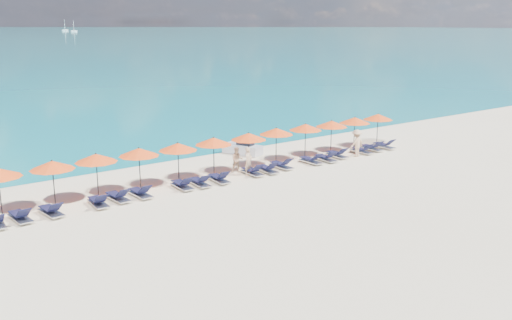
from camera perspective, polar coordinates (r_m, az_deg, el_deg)
ground at (r=29.14m, az=3.57°, el=-3.40°), size 1400.00×1400.00×0.00m
sailboat_near at (r=547.45m, az=-17.74°, el=12.21°), size 5.48×1.83×10.05m
sailboat_far at (r=605.88m, az=-18.56°, el=12.24°), size 6.00×2.00×11.00m
jetski at (r=37.72m, az=-1.33°, el=1.17°), size 1.83×2.84×0.95m
beachgoer_a at (r=32.49m, az=-0.77°, el=-0.10°), size 0.69×0.58×1.62m
beachgoer_b at (r=33.10m, az=-1.89°, el=0.02°), size 0.83×0.72×1.48m
beachgoer_c at (r=37.48m, az=10.02°, el=1.67°), size 1.19×0.63×1.78m
umbrella_1 at (r=28.26m, az=-19.72°, el=-0.49°), size 2.10×2.10×2.28m
umbrella_2 at (r=29.11m, az=-15.71°, el=0.20°), size 2.10×2.10×2.28m
umbrella_3 at (r=29.91m, az=-11.63°, el=0.78°), size 2.10×2.10×2.28m
umbrella_4 at (r=30.83m, az=-7.82°, el=1.32°), size 2.10×2.10×2.28m
umbrella_5 at (r=32.07m, az=-4.27°, el=1.89°), size 2.10×2.10×2.28m
umbrella_6 at (r=33.33m, az=-0.74°, el=2.37°), size 2.10×2.10×2.28m
umbrella_7 at (r=34.92m, az=2.04°, el=2.88°), size 2.10×2.10×2.28m
umbrella_8 at (r=36.44m, az=4.98°, el=3.29°), size 2.10×2.10×2.28m
umbrella_9 at (r=37.83m, az=7.56°, el=3.61°), size 2.10×2.10×2.28m
umbrella_10 at (r=39.47m, az=9.85°, el=3.94°), size 2.10×2.10×2.28m
umbrella_11 at (r=41.20m, az=12.10°, el=4.24°), size 2.10×2.10×2.28m
lounger_1 at (r=27.16m, az=-22.51°, el=-5.21°), size 0.72×1.73×0.66m
lounger_2 at (r=27.45m, az=-19.80°, el=-4.78°), size 0.77×1.75×0.66m
lounger_3 at (r=28.10m, az=-15.50°, el=-4.03°), size 0.76×1.75×0.66m
lounger_4 at (r=28.67m, az=-13.64°, el=-3.57°), size 0.73×1.74×0.66m
lounger_5 at (r=29.08m, az=-11.49°, el=-3.21°), size 0.67×1.72×0.66m
lounger_6 at (r=30.11m, az=-7.38°, el=-2.46°), size 0.73×1.74×0.66m
lounger_7 at (r=30.53m, az=-5.66°, el=-2.19°), size 0.76×1.75×0.66m
lounger_8 at (r=31.14m, az=-3.71°, el=-1.83°), size 0.79×1.75×0.66m
lounger_9 at (r=32.53m, az=-0.34°, el=-1.13°), size 0.74×1.74×0.66m
lounger_10 at (r=33.07m, az=1.15°, el=-0.89°), size 0.78×1.75×0.66m
lounger_11 at (r=34.00m, az=2.56°, el=-0.49°), size 0.62×1.70×0.66m
lounger_12 at (r=35.34m, az=5.53°, el=0.00°), size 0.63×1.70×0.66m
lounger_13 at (r=36.02m, az=6.99°, el=0.23°), size 0.74×1.74×0.66m
lounger_14 at (r=37.10m, az=8.11°, el=0.58°), size 0.74×1.74×0.66m
lounger_15 at (r=38.55m, az=10.55°, el=0.98°), size 0.64×1.71×0.66m
lounger_16 at (r=39.53m, az=11.52°, el=1.25°), size 0.69×1.72×0.66m
lounger_17 at (r=40.39m, az=12.71°, el=1.45°), size 0.66×1.72×0.66m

